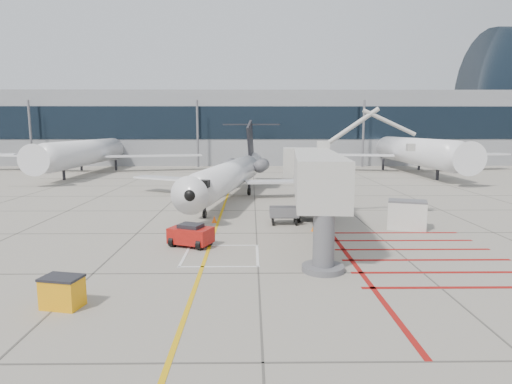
{
  "coord_description": "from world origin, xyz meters",
  "views": [
    {
      "loc": [
        -0.34,
        -23.88,
        6.94
      ],
      "look_at": [
        0.0,
        6.0,
        2.5
      ],
      "focal_mm": 30.0,
      "sensor_mm": 36.0,
      "label": 1
    }
  ],
  "objects_px": {
    "pushback_tug": "(191,234)",
    "spill_bin": "(62,292)",
    "regional_jet": "(224,162)",
    "jet_bridge": "(316,183)"
  },
  "relations": [
    {
      "from": "jet_bridge",
      "to": "spill_bin",
      "type": "distance_m",
      "value": 15.72
    },
    {
      "from": "pushback_tug",
      "to": "spill_bin",
      "type": "relative_size",
      "value": 1.67
    },
    {
      "from": "regional_jet",
      "to": "jet_bridge",
      "type": "distance_m",
      "value": 14.88
    },
    {
      "from": "jet_bridge",
      "to": "pushback_tug",
      "type": "height_order",
      "value": "jet_bridge"
    },
    {
      "from": "regional_jet",
      "to": "jet_bridge",
      "type": "relative_size",
      "value": 1.64
    },
    {
      "from": "regional_jet",
      "to": "spill_bin",
      "type": "xyz_separation_m",
      "value": [
        -4.9,
        -23.71,
        -3.25
      ]
    },
    {
      "from": "regional_jet",
      "to": "spill_bin",
      "type": "height_order",
      "value": "regional_jet"
    },
    {
      "from": "jet_bridge",
      "to": "spill_bin",
      "type": "bearing_deg",
      "value": -132.9
    },
    {
      "from": "pushback_tug",
      "to": "spill_bin",
      "type": "height_order",
      "value": "pushback_tug"
    },
    {
      "from": "pushback_tug",
      "to": "spill_bin",
      "type": "distance_m",
      "value": 9.59
    }
  ]
}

